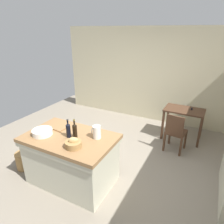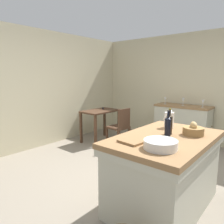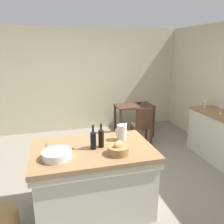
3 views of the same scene
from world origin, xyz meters
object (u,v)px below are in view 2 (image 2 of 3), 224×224
island_table (165,169)px  wine_glass_left (183,100)px  pitcher (169,120)px  wooden_chair (120,126)px  wine_bottle_amber (168,126)px  side_cabinet (182,124)px  wine_glass_far_left (203,102)px  wine_glass_middle (165,99)px  cutting_board (136,140)px  wash_bowl (161,144)px  wine_bottle_dark (169,124)px  bread_basket (193,130)px  writing_desk (100,115)px

island_table → wine_glass_left: bearing=17.6°
pitcher → wine_glass_left: 2.23m
wooden_chair → wine_bottle_amber: wine_bottle_amber is taller
side_cabinet → wooden_chair: side_cabinet is taller
island_table → wooden_chair: island_table is taller
wine_bottle_amber → wine_glass_left: 2.69m
island_table → wine_glass_far_left: wine_glass_far_left is taller
island_table → side_cabinet: bearing=17.6°
wooden_chair → wine_glass_middle: bearing=-24.1°
cutting_board → wine_glass_far_left: bearing=3.8°
wash_bowl → wine_bottle_amber: bearing=17.2°
wash_bowl → wine_bottle_dark: size_ratio=1.04×
side_cabinet → wash_bowl: bearing=-162.2°
side_cabinet → wooden_chair: 1.51m
wooden_chair → pitcher: (-0.98, -1.60, 0.52)m
cutting_board → bread_basket: bearing=-31.6°
island_table → wooden_chair: (1.40, 1.77, -0.00)m
pitcher → cutting_board: 0.82m
writing_desk → island_table: bearing=-121.0°
wash_bowl → bread_basket: size_ratio=1.34×
bread_basket → cutting_board: 0.76m
wooden_chair → wine_glass_middle: size_ratio=5.51×
island_table → pitcher: pitcher is taller
wooden_chair → wine_glass_far_left: bearing=-50.9°
pitcher → wine_bottle_amber: (-0.42, -0.18, 0.02)m
bread_basket → cutting_board: (-0.65, 0.40, -0.05)m
writing_desk → cutting_board: (-1.84, -2.25, 0.26)m
wine_bottle_dark → wine_glass_middle: size_ratio=1.98×
cutting_board → writing_desk: bearing=50.7°
wine_bottle_dark → wine_bottle_amber: bearing=-163.5°
wine_bottle_dark → wine_glass_far_left: 2.46m
wooden_chair → bread_basket: 2.35m
island_table → side_cabinet: 2.71m
wash_bowl → wine_glass_left: size_ratio=1.89×
side_cabinet → writing_desk: side_cabinet is taller
wash_bowl → wine_glass_middle: (2.99, 1.41, 0.09)m
cutting_board → wine_bottle_dark: (0.50, -0.16, 0.12)m
wine_bottle_dark → side_cabinet: bearing=18.0°
island_table → bread_basket: bearing=-41.0°
wooden_chair → wine_bottle_dark: (-1.30, -1.75, 0.54)m
side_cabinet → cutting_board: size_ratio=3.79×
writing_desk → cutting_board: size_ratio=2.69×
wash_bowl → wine_bottle_amber: wine_bottle_amber is taller
wooden_chair → wine_bottle_amber: (-1.40, -1.79, 0.54)m
pitcher → wine_bottle_dark: bearing=-154.7°
wine_glass_far_left → wine_glass_left: bearing=88.3°
pitcher → wash_bowl: (-0.86, -0.32, -0.06)m
island_table → wine_glass_far_left: size_ratio=9.14×
side_cabinet → wine_glass_far_left: wine_glass_far_left is taller
side_cabinet → cutting_board: cutting_board is taller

